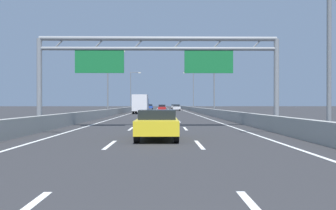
# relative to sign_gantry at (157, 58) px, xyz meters

# --- Properties ---
(ground_plane) EXTENTS (260.00, 260.00, 0.00)m
(ground_plane) POSITION_rel_sign_gantry_xyz_m (0.07, 77.24, -4.83)
(ground_plane) COLOR #2D2D30
(lane_dash_left_1) EXTENTS (0.16, 3.00, 0.01)m
(lane_dash_left_1) POSITION_rel_sign_gantry_xyz_m (-1.73, -10.26, -4.83)
(lane_dash_left_1) COLOR white
(lane_dash_left_1) RESTS_ON ground_plane
(lane_dash_left_2) EXTENTS (0.16, 3.00, 0.01)m
(lane_dash_left_2) POSITION_rel_sign_gantry_xyz_m (-1.73, -1.26, -4.83)
(lane_dash_left_2) COLOR white
(lane_dash_left_2) RESTS_ON ground_plane
(lane_dash_left_3) EXTENTS (0.16, 3.00, 0.01)m
(lane_dash_left_3) POSITION_rel_sign_gantry_xyz_m (-1.73, 7.74, -4.83)
(lane_dash_left_3) COLOR white
(lane_dash_left_3) RESTS_ON ground_plane
(lane_dash_left_4) EXTENTS (0.16, 3.00, 0.01)m
(lane_dash_left_4) POSITION_rel_sign_gantry_xyz_m (-1.73, 16.74, -4.83)
(lane_dash_left_4) COLOR white
(lane_dash_left_4) RESTS_ON ground_plane
(lane_dash_left_5) EXTENTS (0.16, 3.00, 0.01)m
(lane_dash_left_5) POSITION_rel_sign_gantry_xyz_m (-1.73, 25.74, -4.83)
(lane_dash_left_5) COLOR white
(lane_dash_left_5) RESTS_ON ground_plane
(lane_dash_left_6) EXTENTS (0.16, 3.00, 0.01)m
(lane_dash_left_6) POSITION_rel_sign_gantry_xyz_m (-1.73, 34.74, -4.83)
(lane_dash_left_6) COLOR white
(lane_dash_left_6) RESTS_ON ground_plane
(lane_dash_left_7) EXTENTS (0.16, 3.00, 0.01)m
(lane_dash_left_7) POSITION_rel_sign_gantry_xyz_m (-1.73, 43.74, -4.83)
(lane_dash_left_7) COLOR white
(lane_dash_left_7) RESTS_ON ground_plane
(lane_dash_left_8) EXTENTS (0.16, 3.00, 0.01)m
(lane_dash_left_8) POSITION_rel_sign_gantry_xyz_m (-1.73, 52.74, -4.83)
(lane_dash_left_8) COLOR white
(lane_dash_left_8) RESTS_ON ground_plane
(lane_dash_left_9) EXTENTS (0.16, 3.00, 0.01)m
(lane_dash_left_9) POSITION_rel_sign_gantry_xyz_m (-1.73, 61.74, -4.83)
(lane_dash_left_9) COLOR white
(lane_dash_left_9) RESTS_ON ground_plane
(lane_dash_left_10) EXTENTS (0.16, 3.00, 0.01)m
(lane_dash_left_10) POSITION_rel_sign_gantry_xyz_m (-1.73, 70.74, -4.83)
(lane_dash_left_10) COLOR white
(lane_dash_left_10) RESTS_ON ground_plane
(lane_dash_left_11) EXTENTS (0.16, 3.00, 0.01)m
(lane_dash_left_11) POSITION_rel_sign_gantry_xyz_m (-1.73, 79.74, -4.83)
(lane_dash_left_11) COLOR white
(lane_dash_left_11) RESTS_ON ground_plane
(lane_dash_left_12) EXTENTS (0.16, 3.00, 0.01)m
(lane_dash_left_12) POSITION_rel_sign_gantry_xyz_m (-1.73, 88.74, -4.83)
(lane_dash_left_12) COLOR white
(lane_dash_left_12) RESTS_ON ground_plane
(lane_dash_left_13) EXTENTS (0.16, 3.00, 0.01)m
(lane_dash_left_13) POSITION_rel_sign_gantry_xyz_m (-1.73, 97.74, -4.83)
(lane_dash_left_13) COLOR white
(lane_dash_left_13) RESTS_ON ground_plane
(lane_dash_left_14) EXTENTS (0.16, 3.00, 0.01)m
(lane_dash_left_14) POSITION_rel_sign_gantry_xyz_m (-1.73, 106.74, -4.83)
(lane_dash_left_14) COLOR white
(lane_dash_left_14) RESTS_ON ground_plane
(lane_dash_left_15) EXTENTS (0.16, 3.00, 0.01)m
(lane_dash_left_15) POSITION_rel_sign_gantry_xyz_m (-1.73, 115.74, -4.83)
(lane_dash_left_15) COLOR white
(lane_dash_left_15) RESTS_ON ground_plane
(lane_dash_left_16) EXTENTS (0.16, 3.00, 0.01)m
(lane_dash_left_16) POSITION_rel_sign_gantry_xyz_m (-1.73, 124.74, -4.83)
(lane_dash_left_16) COLOR white
(lane_dash_left_16) RESTS_ON ground_plane
(lane_dash_left_17) EXTENTS (0.16, 3.00, 0.01)m
(lane_dash_left_17) POSITION_rel_sign_gantry_xyz_m (-1.73, 133.74, -4.83)
(lane_dash_left_17) COLOR white
(lane_dash_left_17) RESTS_ON ground_plane
(lane_dash_right_1) EXTENTS (0.16, 3.00, 0.01)m
(lane_dash_right_1) POSITION_rel_sign_gantry_xyz_m (1.87, -10.26, -4.83)
(lane_dash_right_1) COLOR white
(lane_dash_right_1) RESTS_ON ground_plane
(lane_dash_right_2) EXTENTS (0.16, 3.00, 0.01)m
(lane_dash_right_2) POSITION_rel_sign_gantry_xyz_m (1.87, -1.26, -4.83)
(lane_dash_right_2) COLOR white
(lane_dash_right_2) RESTS_ON ground_plane
(lane_dash_right_3) EXTENTS (0.16, 3.00, 0.01)m
(lane_dash_right_3) POSITION_rel_sign_gantry_xyz_m (1.87, 7.74, -4.83)
(lane_dash_right_3) COLOR white
(lane_dash_right_3) RESTS_ON ground_plane
(lane_dash_right_4) EXTENTS (0.16, 3.00, 0.01)m
(lane_dash_right_4) POSITION_rel_sign_gantry_xyz_m (1.87, 16.74, -4.83)
(lane_dash_right_4) COLOR white
(lane_dash_right_4) RESTS_ON ground_plane
(lane_dash_right_5) EXTENTS (0.16, 3.00, 0.01)m
(lane_dash_right_5) POSITION_rel_sign_gantry_xyz_m (1.87, 25.74, -4.83)
(lane_dash_right_5) COLOR white
(lane_dash_right_5) RESTS_ON ground_plane
(lane_dash_right_6) EXTENTS (0.16, 3.00, 0.01)m
(lane_dash_right_6) POSITION_rel_sign_gantry_xyz_m (1.87, 34.74, -4.83)
(lane_dash_right_6) COLOR white
(lane_dash_right_6) RESTS_ON ground_plane
(lane_dash_right_7) EXTENTS (0.16, 3.00, 0.01)m
(lane_dash_right_7) POSITION_rel_sign_gantry_xyz_m (1.87, 43.74, -4.83)
(lane_dash_right_7) COLOR white
(lane_dash_right_7) RESTS_ON ground_plane
(lane_dash_right_8) EXTENTS (0.16, 3.00, 0.01)m
(lane_dash_right_8) POSITION_rel_sign_gantry_xyz_m (1.87, 52.74, -4.83)
(lane_dash_right_8) COLOR white
(lane_dash_right_8) RESTS_ON ground_plane
(lane_dash_right_9) EXTENTS (0.16, 3.00, 0.01)m
(lane_dash_right_9) POSITION_rel_sign_gantry_xyz_m (1.87, 61.74, -4.83)
(lane_dash_right_9) COLOR white
(lane_dash_right_9) RESTS_ON ground_plane
(lane_dash_right_10) EXTENTS (0.16, 3.00, 0.01)m
(lane_dash_right_10) POSITION_rel_sign_gantry_xyz_m (1.87, 70.74, -4.83)
(lane_dash_right_10) COLOR white
(lane_dash_right_10) RESTS_ON ground_plane
(lane_dash_right_11) EXTENTS (0.16, 3.00, 0.01)m
(lane_dash_right_11) POSITION_rel_sign_gantry_xyz_m (1.87, 79.74, -4.83)
(lane_dash_right_11) COLOR white
(lane_dash_right_11) RESTS_ON ground_plane
(lane_dash_right_12) EXTENTS (0.16, 3.00, 0.01)m
(lane_dash_right_12) POSITION_rel_sign_gantry_xyz_m (1.87, 88.74, -4.83)
(lane_dash_right_12) COLOR white
(lane_dash_right_12) RESTS_ON ground_plane
(lane_dash_right_13) EXTENTS (0.16, 3.00, 0.01)m
(lane_dash_right_13) POSITION_rel_sign_gantry_xyz_m (1.87, 97.74, -4.83)
(lane_dash_right_13) COLOR white
(lane_dash_right_13) RESTS_ON ground_plane
(lane_dash_right_14) EXTENTS (0.16, 3.00, 0.01)m
(lane_dash_right_14) POSITION_rel_sign_gantry_xyz_m (1.87, 106.74, -4.83)
(lane_dash_right_14) COLOR white
(lane_dash_right_14) RESTS_ON ground_plane
(lane_dash_right_15) EXTENTS (0.16, 3.00, 0.01)m
(lane_dash_right_15) POSITION_rel_sign_gantry_xyz_m (1.87, 115.74, -4.83)
(lane_dash_right_15) COLOR white
(lane_dash_right_15) RESTS_ON ground_plane
(lane_dash_right_16) EXTENTS (0.16, 3.00, 0.01)m
(lane_dash_right_16) POSITION_rel_sign_gantry_xyz_m (1.87, 124.74, -4.83)
(lane_dash_right_16) COLOR white
(lane_dash_right_16) RESTS_ON ground_plane
(lane_dash_right_17) EXTENTS (0.16, 3.00, 0.01)m
(lane_dash_right_17) POSITION_rel_sign_gantry_xyz_m (1.87, 133.74, -4.83)
(lane_dash_right_17) COLOR white
(lane_dash_right_17) RESTS_ON ground_plane
(edge_line_left) EXTENTS (0.16, 176.00, 0.01)m
(edge_line_left) POSITION_rel_sign_gantry_xyz_m (-5.18, 65.24, -4.83)
(edge_line_left) COLOR white
(edge_line_left) RESTS_ON ground_plane
(edge_line_right) EXTENTS (0.16, 176.00, 0.01)m
(edge_line_right) POSITION_rel_sign_gantry_xyz_m (5.32, 65.24, -4.83)
(edge_line_right) COLOR white
(edge_line_right) RESTS_ON ground_plane
(barrier_left) EXTENTS (0.45, 220.00, 0.95)m
(barrier_left) POSITION_rel_sign_gantry_xyz_m (-6.83, 87.24, -4.36)
(barrier_left) COLOR #9E9E99
(barrier_left) RESTS_ON ground_plane
(barrier_right) EXTENTS (0.45, 220.00, 0.95)m
(barrier_right) POSITION_rel_sign_gantry_xyz_m (6.97, 87.24, -4.36)
(barrier_right) COLOR #9E9E99
(barrier_right) RESTS_ON ground_plane
(sign_gantry) EXTENTS (16.91, 0.36, 6.36)m
(sign_gantry) POSITION_rel_sign_gantry_xyz_m (0.00, 0.00, 0.00)
(sign_gantry) COLOR gray
(sign_gantry) RESTS_ON ground_plane
(streetlamp_right_near) EXTENTS (2.58, 0.28, 9.50)m
(streetlamp_right_near) POSITION_rel_sign_gantry_xyz_m (7.53, -8.94, 0.56)
(streetlamp_right_near) COLOR slate
(streetlamp_right_near) RESTS_ON ground_plane
(streetlamp_left_mid) EXTENTS (2.58, 0.28, 9.50)m
(streetlamp_left_mid) POSITION_rel_sign_gantry_xyz_m (-7.40, 26.03, 0.56)
(streetlamp_left_mid) COLOR slate
(streetlamp_left_mid) RESTS_ON ground_plane
(streetlamp_right_mid) EXTENTS (2.58, 0.28, 9.50)m
(streetlamp_right_mid) POSITION_rel_sign_gantry_xyz_m (7.53, 26.03, 0.56)
(streetlamp_right_mid) COLOR slate
(streetlamp_right_mid) RESTS_ON ground_plane
(streetlamp_left_far) EXTENTS (2.58, 0.28, 9.50)m
(streetlamp_left_far) POSITION_rel_sign_gantry_xyz_m (-7.40, 61.01, 0.56)
(streetlamp_left_far) COLOR slate
(streetlamp_left_far) RESTS_ON ground_plane
(streetlamp_right_far) EXTENTS (2.58, 0.28, 9.50)m
(streetlamp_right_far) POSITION_rel_sign_gantry_xyz_m (7.53, 61.01, 0.56)
(streetlamp_right_far) COLOR slate
(streetlamp_right_far) RESTS_ON ground_plane
(orange_car) EXTENTS (1.78, 4.28, 1.42)m
(orange_car) POSITION_rel_sign_gantry_xyz_m (-0.00, 73.53, -4.09)
(orange_car) COLOR orange
(orange_car) RESTS_ON ground_plane
(blue_car) EXTENTS (1.87, 4.19, 1.52)m
(blue_car) POSITION_rel_sign_gantry_xyz_m (-3.70, 78.25, -4.07)
(blue_car) COLOR #2347AD
(blue_car) RESTS_ON ground_plane
(silver_car) EXTENTS (1.71, 4.19, 1.45)m
(silver_car) POSITION_rel_sign_gantry_xyz_m (3.89, 94.94, -4.08)
(silver_car) COLOR #A8ADB2
(silver_car) RESTS_ON ground_plane
(yellow_car) EXTENTS (1.90, 4.27, 1.38)m
(yellow_car) POSITION_rel_sign_gantry_xyz_m (0.12, -8.02, -4.11)
(yellow_car) COLOR yellow
(yellow_car) RESTS_ON ground_plane
(white_car) EXTENTS (1.77, 4.23, 1.50)m
(white_car) POSITION_rel_sign_gantry_xyz_m (3.58, 60.64, -4.07)
(white_car) COLOR silver
(white_car) RESTS_ON ground_plane
(red_car) EXTENTS (1.82, 4.23, 1.45)m
(red_car) POSITION_rel_sign_gantry_xyz_m (0.06, 57.51, -4.09)
(red_car) COLOR red
(red_car) RESTS_ON ground_plane
(box_truck) EXTENTS (2.40, 7.59, 3.14)m
(box_truck) POSITION_rel_sign_gantry_xyz_m (-3.41, 34.21, -3.12)
(box_truck) COLOR #194799
(box_truck) RESTS_ON ground_plane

